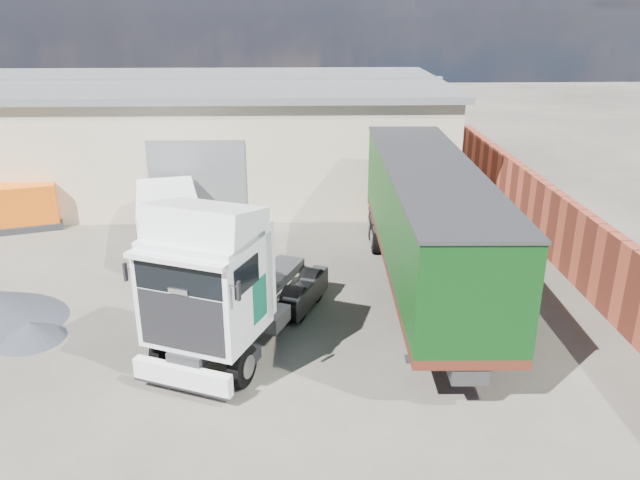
{
  "coord_description": "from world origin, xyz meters",
  "views": [
    {
      "loc": [
        2.28,
        -15.25,
        8.78
      ],
      "look_at": [
        2.87,
        3.0,
        1.85
      ],
      "focal_mm": 35.0,
      "sensor_mm": 36.0,
      "label": 1
    }
  ],
  "objects_px": {
    "box_trailer": "(427,217)",
    "tractor_unit": "(224,289)",
    "orange_skip": "(22,208)",
    "panel_van": "(169,224)"
  },
  "relations": [
    {
      "from": "orange_skip",
      "to": "panel_van",
      "type": "bearing_deg",
      "value": -42.35
    },
    {
      "from": "box_trailer",
      "to": "tractor_unit",
      "type": "bearing_deg",
      "value": -147.72
    },
    {
      "from": "box_trailer",
      "to": "panel_van",
      "type": "bearing_deg",
      "value": 158.11
    },
    {
      "from": "tractor_unit",
      "to": "box_trailer",
      "type": "height_order",
      "value": "tractor_unit"
    },
    {
      "from": "box_trailer",
      "to": "panel_van",
      "type": "distance_m",
      "value": 9.72
    },
    {
      "from": "panel_van",
      "to": "orange_skip",
      "type": "height_order",
      "value": "panel_van"
    },
    {
      "from": "orange_skip",
      "to": "box_trailer",
      "type": "bearing_deg",
      "value": -41.83
    },
    {
      "from": "box_trailer",
      "to": "panel_van",
      "type": "xyz_separation_m",
      "value": [
        -8.82,
        3.81,
        -1.47
      ]
    },
    {
      "from": "box_trailer",
      "to": "orange_skip",
      "type": "distance_m",
      "value": 17.04
    },
    {
      "from": "tractor_unit",
      "to": "orange_skip",
      "type": "distance_m",
      "value": 14.15
    }
  ]
}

